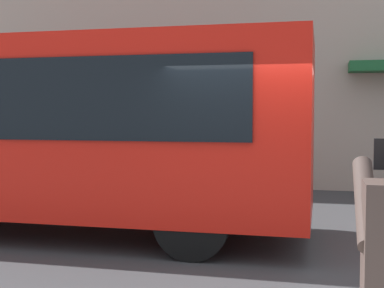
{
  "coord_description": "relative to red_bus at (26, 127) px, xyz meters",
  "views": [
    {
      "loc": [
        -0.66,
        7.14,
        1.91
      ],
      "look_at": [
        1.14,
        -0.33,
        1.47
      ],
      "focal_mm": 49.92,
      "sensor_mm": 36.0,
      "label": 1
    }
  ],
  "objects": [
    {
      "name": "red_bus",
      "position": [
        0.0,
        0.0,
        0.0
      ],
      "size": [
        9.05,
        2.54,
        3.08
      ],
      "color": "red",
      "rests_on": "ground_plane"
    },
    {
      "name": "ground_plane",
      "position": [
        -3.96,
        0.6,
        -1.68
      ],
      "size": [
        60.0,
        60.0,
        0.0
      ],
      "primitive_type": "plane",
      "color": "#38383A"
    }
  ]
}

